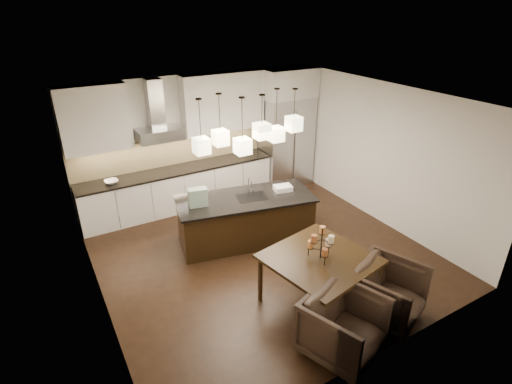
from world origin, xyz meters
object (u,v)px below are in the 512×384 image
armchair_right (387,293)px  armchair_left (343,327)px  dining_table (318,281)px  refrigerator (286,142)px  island_body (245,220)px

armchair_right → armchair_left: bearing=169.8°
dining_table → armchair_left: 0.95m
refrigerator → island_body: (-2.12, -1.83, -0.65)m
refrigerator → armchair_right: (-1.40, -4.67, -0.65)m
armchair_right → refrigerator: bearing=52.6°
dining_table → armchair_right: (0.66, -0.72, 0.01)m
refrigerator → armchair_right: 4.91m
island_body → dining_table: 2.12m
refrigerator → armchair_right: bearing=-106.7°
armchair_left → armchair_right: bearing=-9.1°
refrigerator → dining_table: refrigerator is taller
refrigerator → island_body: refrigerator is taller
island_body → refrigerator: bearing=52.9°
armchair_right → island_body: bearing=83.6°
island_body → armchair_left: size_ratio=2.60×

